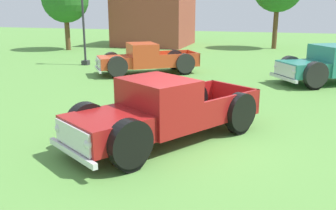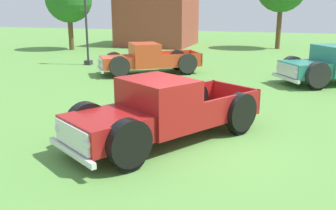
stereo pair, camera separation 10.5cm
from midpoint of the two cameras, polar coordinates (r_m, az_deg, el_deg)
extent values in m
plane|color=#5B9342|center=(9.33, 3.30, -5.43)|extent=(80.00, 80.00, 0.00)
cube|color=maroon|center=(8.17, -9.77, -3.60)|extent=(2.16, 2.16, 0.57)
cube|color=silver|center=(7.81, -14.78, -4.76)|extent=(1.23, 0.81, 0.48)
sphere|color=silver|center=(7.28, -12.42, -5.84)|extent=(0.21, 0.21, 0.21)
sphere|color=silver|center=(8.36, -16.60, -3.39)|extent=(0.21, 0.21, 0.21)
cube|color=maroon|center=(8.87, -1.85, 0.22)|extent=(2.18, 2.07, 1.19)
cube|color=#8C9EA8|center=(8.44, -5.20, 1.22)|extent=(1.28, 0.84, 0.52)
cube|color=maroon|center=(10.18, 5.88, -1.08)|extent=(2.63, 2.77, 0.10)
cube|color=maroon|center=(9.57, 9.53, -0.17)|extent=(1.24, 1.88, 0.57)
cube|color=maroon|center=(10.66, 2.71, 1.58)|extent=(1.24, 1.88, 0.57)
cube|color=maroon|center=(10.86, 9.73, 1.64)|extent=(1.51, 1.00, 0.57)
cylinder|color=black|center=(7.58, -6.21, -7.27)|extent=(0.62, 0.79, 0.79)
cylinder|color=#B7B7BC|center=(7.57, -6.17, -7.29)|extent=(0.38, 0.40, 0.31)
cylinder|color=black|center=(7.50, -6.25, -5.86)|extent=(0.78, 0.99, 0.99)
cylinder|color=black|center=(8.98, -12.59, -3.95)|extent=(0.62, 0.79, 0.79)
cylinder|color=#B7B7BC|center=(8.99, -12.63, -3.93)|extent=(0.38, 0.40, 0.31)
cylinder|color=black|center=(8.92, -12.67, -2.74)|extent=(0.78, 0.99, 0.99)
cylinder|color=black|center=(9.84, 10.60, -2.15)|extent=(0.62, 0.79, 0.79)
cylinder|color=#B7B7BC|center=(9.84, 10.65, -2.16)|extent=(0.38, 0.40, 0.31)
cylinder|color=black|center=(9.79, 10.66, -1.04)|extent=(0.78, 0.99, 0.99)
cylinder|color=black|center=(10.96, 3.50, -0.15)|extent=(0.62, 0.79, 0.79)
cylinder|color=#B7B7BC|center=(10.96, 3.46, -0.14)|extent=(0.38, 0.40, 0.31)
cylinder|color=black|center=(10.91, 3.52, 0.86)|extent=(0.78, 0.99, 0.99)
cube|color=silver|center=(7.91, -14.89, -7.04)|extent=(1.65, 1.10, 0.12)
cube|color=#D14723|center=(17.97, -8.37, 6.50)|extent=(2.05, 2.05, 0.54)
cube|color=silver|center=(17.86, -10.77, 6.34)|extent=(0.80, 1.14, 0.45)
sphere|color=silver|center=(17.28, -10.47, 6.16)|extent=(0.20, 0.20, 0.20)
sphere|color=silver|center=(18.45, -10.94, 6.69)|extent=(0.20, 0.20, 0.20)
cube|color=#D14723|center=(18.19, -4.12, 7.65)|extent=(1.97, 2.06, 1.12)
cube|color=#8C9EA8|center=(18.03, -6.00, 8.34)|extent=(0.82, 1.19, 0.49)
cube|color=#D14723|center=(18.71, 0.89, 6.31)|extent=(2.61, 2.50, 0.10)
cube|color=#D14723|center=(17.94, 1.68, 6.95)|extent=(1.74, 1.21, 0.54)
cube|color=#D14723|center=(19.40, 0.17, 7.57)|extent=(1.74, 1.21, 0.54)
cube|color=#D14723|center=(19.00, 3.75, 7.38)|extent=(0.98, 1.40, 0.54)
cylinder|color=black|center=(17.21, -7.89, 5.23)|extent=(0.74, 0.59, 0.74)
cylinder|color=#B7B7BC|center=(17.20, -7.89, 5.23)|extent=(0.38, 0.36, 0.30)
cylinder|color=black|center=(17.18, -7.92, 5.85)|extent=(0.93, 0.75, 0.94)
cylinder|color=black|center=(18.81, -8.75, 6.03)|extent=(0.74, 0.59, 0.74)
cylinder|color=#B7B7BC|center=(18.82, -8.76, 6.04)|extent=(0.38, 0.36, 0.30)
cylinder|color=black|center=(18.78, -8.77, 6.60)|extent=(0.93, 0.75, 0.94)
cylinder|color=black|center=(18.03, 2.46, 5.81)|extent=(0.74, 0.59, 0.74)
cylinder|color=#B7B7BC|center=(18.02, 2.47, 5.80)|extent=(0.38, 0.36, 0.30)
cylinder|color=black|center=(18.00, 2.46, 6.40)|extent=(0.93, 0.75, 0.94)
cylinder|color=black|center=(19.56, 0.82, 6.55)|extent=(0.74, 0.59, 0.74)
cylinder|color=#B7B7BC|center=(19.57, 0.81, 6.55)|extent=(0.38, 0.36, 0.30)
cylinder|color=black|center=(19.54, 0.82, 7.09)|extent=(0.93, 0.75, 0.94)
cube|color=silver|center=(17.91, -10.85, 5.37)|extent=(1.08, 1.53, 0.12)
cube|color=#2D8475|center=(16.51, 19.65, 5.24)|extent=(2.22, 2.22, 0.59)
cube|color=silver|center=(16.05, 17.23, 5.19)|extent=(0.83, 1.27, 0.49)
sphere|color=silver|center=(15.53, 18.58, 4.87)|extent=(0.21, 0.21, 0.21)
sphere|color=silver|center=(16.60, 16.11, 5.68)|extent=(0.21, 0.21, 0.21)
cube|color=#2D8475|center=(17.36, 23.82, 6.35)|extent=(2.12, 2.25, 1.23)
cube|color=#8C9EA8|center=(16.92, 22.19, 7.25)|extent=(0.85, 1.33, 0.54)
cylinder|color=black|center=(15.84, 21.39, 3.62)|extent=(0.81, 0.63, 0.81)
cylinder|color=#B7B7BC|center=(15.84, 21.41, 3.61)|extent=(0.41, 0.39, 0.32)
cylinder|color=black|center=(15.81, 21.46, 4.35)|extent=(1.03, 0.80, 1.02)
cylinder|color=black|center=(17.28, 17.88, 4.81)|extent=(0.81, 0.63, 0.81)
cylinder|color=#B7B7BC|center=(17.29, 17.86, 4.81)|extent=(0.41, 0.39, 0.32)
cylinder|color=black|center=(17.25, 17.94, 5.48)|extent=(1.03, 0.80, 1.02)
cube|color=silver|center=(16.09, 17.01, 4.01)|extent=(1.12, 1.71, 0.13)
cube|color=#2D2D33|center=(21.64, -12.62, 6.35)|extent=(0.36, 0.36, 0.25)
cylinder|color=#2D2D33|center=(21.44, -12.92, 11.46)|extent=(0.12, 0.12, 3.62)
cylinder|color=brown|center=(30.23, 16.00, 11.32)|extent=(0.36, 0.36, 3.20)
cylinder|color=brown|center=(29.25, -15.24, 10.50)|extent=(0.36, 0.36, 2.42)
cube|color=brown|center=(31.78, -2.19, 13.48)|extent=(5.69, 5.65, 4.81)
camera|label=1|loc=(0.05, -90.33, -0.09)|focal=39.82mm
camera|label=2|loc=(0.05, 89.67, 0.09)|focal=39.82mm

